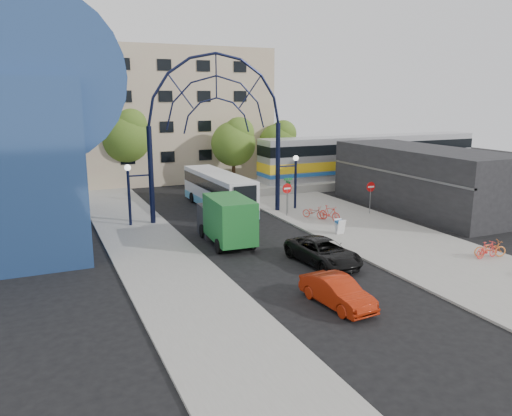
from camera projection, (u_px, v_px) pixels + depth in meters
name	position (u px, v px, depth m)	size (l,w,h in m)	color
ground	(312.00, 277.00, 25.47)	(120.00, 120.00, 0.00)	black
sidewalk_east	(388.00, 238.00, 32.21)	(8.00, 56.00, 0.12)	gray
plaza_west	(159.00, 258.00, 28.21)	(5.00, 50.00, 0.12)	gray
gateway_arch	(217.00, 103.00, 36.06)	(13.64, 0.44, 12.10)	black
stop_sign	(287.00, 191.00, 37.63)	(0.80, 0.07, 2.50)	slate
do_not_enter_sign	(371.00, 190.00, 38.32)	(0.76, 0.07, 2.48)	slate
street_name_sign	(288.00, 188.00, 38.29)	(0.70, 0.70, 2.80)	slate
sandwich_board	(340.00, 225.00, 32.86)	(0.55, 0.61, 0.99)	white
commercial_block_east	(422.00, 179.00, 40.20)	(6.00, 16.00, 5.00)	black
apartment_block	(171.00, 114.00, 55.87)	(20.00, 12.10, 14.00)	tan
train_platform	(370.00, 179.00, 52.94)	(32.00, 5.00, 0.80)	gray
train_car	(371.00, 156.00, 52.39)	(25.10, 3.05, 4.20)	#B7B7BC
tree_north_a	(235.00, 141.00, 49.98)	(4.48, 4.48, 7.00)	#382314
tree_north_b	(126.00, 135.00, 49.42)	(5.12, 5.12, 8.00)	#382314
tree_north_c	(279.00, 141.00, 54.23)	(4.16, 4.16, 6.50)	#382314
city_bus	(218.00, 190.00, 40.49)	(2.73, 10.83, 2.96)	silver
green_truck	(226.00, 220.00, 31.03)	(2.60, 6.13, 3.04)	black
black_suv	(323.00, 252.00, 27.28)	(2.31, 5.01, 1.39)	black
red_sedan	(337.00, 292.00, 21.84)	(1.39, 3.98, 1.31)	#9E2009
bike_near_a	(313.00, 212.00, 37.12)	(0.62, 1.78, 0.94)	red
bike_near_b	(330.00, 213.00, 36.34)	(0.52, 1.85, 1.11)	#ED382F
bike_far_b	(487.00, 250.00, 27.97)	(0.46, 1.61, 0.97)	red
bike_far_c	(490.00, 249.00, 28.17)	(0.64, 1.83, 0.96)	orange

